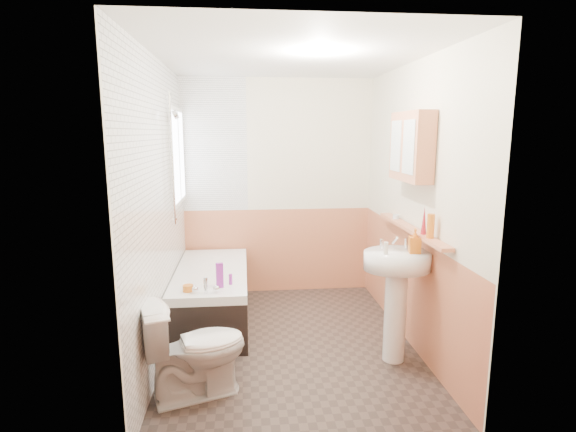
# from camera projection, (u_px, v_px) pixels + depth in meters

# --- Properties ---
(floor) EXTENTS (2.80, 2.80, 0.00)m
(floor) POSITION_uv_depth(u_px,v_px,m) (290.00, 342.00, 4.11)
(floor) COLOR #2F2521
(floor) RESTS_ON ground
(ceiling) EXTENTS (2.80, 2.80, 0.00)m
(ceiling) POSITION_uv_depth(u_px,v_px,m) (290.00, 57.00, 3.65)
(ceiling) COLOR white
(ceiling) RESTS_ON ground
(wall_back) EXTENTS (2.20, 0.02, 2.50)m
(wall_back) POSITION_uv_depth(u_px,v_px,m) (277.00, 188.00, 5.26)
(wall_back) COLOR beige
(wall_back) RESTS_ON ground
(wall_front) EXTENTS (2.20, 0.02, 2.50)m
(wall_front) POSITION_uv_depth(u_px,v_px,m) (315.00, 249.00, 2.50)
(wall_front) COLOR beige
(wall_front) RESTS_ON ground
(wall_left) EXTENTS (0.02, 2.80, 2.50)m
(wall_left) POSITION_uv_depth(u_px,v_px,m) (159.00, 210.00, 3.77)
(wall_left) COLOR beige
(wall_left) RESTS_ON ground
(wall_right) EXTENTS (0.02, 2.80, 2.50)m
(wall_right) POSITION_uv_depth(u_px,v_px,m) (414.00, 206.00, 3.99)
(wall_right) COLOR beige
(wall_right) RESTS_ON ground
(wainscot_right) EXTENTS (0.01, 2.80, 1.00)m
(wainscot_right) POSITION_uv_depth(u_px,v_px,m) (407.00, 286.00, 4.12)
(wainscot_right) COLOR #D68058
(wainscot_right) RESTS_ON wall_right
(wainscot_front) EXTENTS (2.20, 0.01, 1.00)m
(wainscot_front) POSITION_uv_depth(u_px,v_px,m) (313.00, 371.00, 2.66)
(wainscot_front) COLOR #D68058
(wainscot_front) RESTS_ON wall_front
(wainscot_back) EXTENTS (2.20, 0.01, 1.00)m
(wainscot_back) POSITION_uv_depth(u_px,v_px,m) (278.00, 250.00, 5.38)
(wainscot_back) COLOR #D68058
(wainscot_back) RESTS_ON wall_back
(tile_cladding_left) EXTENTS (0.01, 2.80, 2.50)m
(tile_cladding_left) POSITION_uv_depth(u_px,v_px,m) (161.00, 210.00, 3.78)
(tile_cladding_left) COLOR white
(tile_cladding_left) RESTS_ON wall_left
(tile_return_back) EXTENTS (0.75, 0.01, 1.50)m
(tile_return_back) POSITION_uv_depth(u_px,v_px,m) (214.00, 145.00, 5.07)
(tile_return_back) COLOR white
(tile_return_back) RESTS_ON wall_back
(window) EXTENTS (0.03, 0.79, 0.99)m
(window) POSITION_uv_depth(u_px,v_px,m) (178.00, 156.00, 4.63)
(window) COLOR white
(window) RESTS_ON wall_left
(bathtub) EXTENTS (0.70, 1.56, 0.68)m
(bathtub) POSITION_uv_depth(u_px,v_px,m) (212.00, 294.00, 4.53)
(bathtub) COLOR black
(bathtub) RESTS_ON floor
(shower_riser) EXTENTS (0.11, 0.08, 1.22)m
(shower_riser) POSITION_uv_depth(u_px,v_px,m) (173.00, 148.00, 4.13)
(shower_riser) COLOR silver
(shower_riser) RESTS_ON wall_left
(toilet) EXTENTS (0.83, 0.62, 0.72)m
(toilet) POSITION_uv_depth(u_px,v_px,m) (195.00, 349.00, 3.23)
(toilet) COLOR white
(toilet) RESTS_ON floor
(sink) EXTENTS (0.55, 0.44, 1.06)m
(sink) POSITION_uv_depth(u_px,v_px,m) (396.00, 284.00, 3.68)
(sink) COLOR white
(sink) RESTS_ON floor
(pine_shelf) EXTENTS (0.10, 1.44, 0.03)m
(pine_shelf) POSITION_uv_depth(u_px,v_px,m) (411.00, 229.00, 3.87)
(pine_shelf) COLOR #D68058
(pine_shelf) RESTS_ON wall_right
(medicine_cabinet) EXTENTS (0.16, 0.64, 0.58)m
(medicine_cabinet) POSITION_uv_depth(u_px,v_px,m) (411.00, 147.00, 3.77)
(medicine_cabinet) COLOR #D68058
(medicine_cabinet) RESTS_ON wall_right
(foam_can) EXTENTS (0.07, 0.07, 0.19)m
(foam_can) POSITION_uv_depth(u_px,v_px,m) (431.00, 226.00, 3.46)
(foam_can) COLOR orange
(foam_can) RESTS_ON pine_shelf
(green_bottle) EXTENTS (0.06, 0.06, 0.23)m
(green_bottle) POSITION_uv_depth(u_px,v_px,m) (424.00, 220.00, 3.59)
(green_bottle) COLOR maroon
(green_bottle) RESTS_ON pine_shelf
(black_jar) EXTENTS (0.06, 0.06, 0.04)m
(black_jar) POSITION_uv_depth(u_px,v_px,m) (396.00, 217.00, 4.25)
(black_jar) COLOR silver
(black_jar) RESTS_ON pine_shelf
(soap_bottle) EXTENTS (0.12, 0.21, 0.09)m
(soap_bottle) POSITION_uv_depth(u_px,v_px,m) (414.00, 247.00, 3.59)
(soap_bottle) COLOR orange
(soap_bottle) RESTS_ON sink
(clear_bottle) EXTENTS (0.04, 0.04, 0.10)m
(clear_bottle) POSITION_uv_depth(u_px,v_px,m) (386.00, 248.00, 3.54)
(clear_bottle) COLOR silver
(clear_bottle) RESTS_ON sink
(blue_gel) EXTENTS (0.07, 0.05, 0.22)m
(blue_gel) POSITION_uv_depth(u_px,v_px,m) (220.00, 275.00, 3.95)
(blue_gel) COLOR purple
(blue_gel) RESTS_ON bathtub
(cream_jar) EXTENTS (0.11, 0.11, 0.06)m
(cream_jar) POSITION_uv_depth(u_px,v_px,m) (188.00, 288.00, 3.86)
(cream_jar) COLOR orange
(cream_jar) RESTS_ON bathtub
(orange_bottle) EXTENTS (0.03, 0.03, 0.10)m
(orange_bottle) POSITION_uv_depth(u_px,v_px,m) (231.00, 279.00, 4.04)
(orange_bottle) COLOR purple
(orange_bottle) RESTS_ON bathtub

